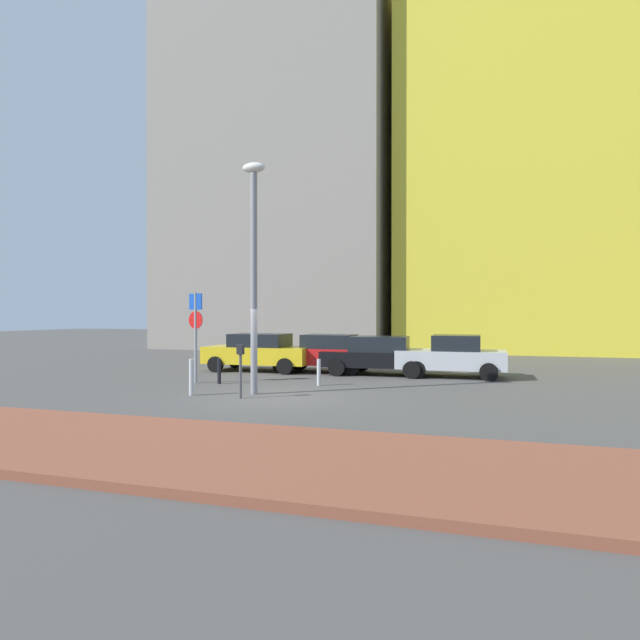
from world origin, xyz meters
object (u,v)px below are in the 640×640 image
street_lamp (254,258)px  traffic_bollard_mid (319,372)px  parking_meter (240,364)px  parked_car_black (379,355)px  parked_car_silver (452,356)px  parking_sign_post (196,326)px  parked_car_red (324,353)px  traffic_bollard_far (192,377)px  traffic_bollard_near (219,371)px  parked_car_yellow (259,352)px

street_lamp → traffic_bollard_mid: 4.46m
parking_meter → traffic_bollard_mid: (1.27, 3.21, -0.53)m
parking_meter → traffic_bollard_mid: bearing=68.4°
parked_car_black → parked_car_silver: 2.75m
parking_sign_post → parking_meter: 4.05m
parked_car_red → parked_car_silver: size_ratio=1.10×
street_lamp → parked_car_silver: bearing=49.6°
traffic_bollard_far → street_lamp: bearing=24.9°
street_lamp → traffic_bollard_far: (-1.62, -0.75, -3.48)m
traffic_bollard_mid → street_lamp: bearing=-117.5°
parked_car_red → traffic_bollard_far: 7.39m
traffic_bollard_mid → traffic_bollard_near: bearing=-170.7°
parking_sign_post → traffic_bollard_mid: 4.52m
parked_car_red → parking_sign_post: 5.72m
parked_car_black → traffic_bollard_near: size_ratio=5.28×
parked_car_silver → parking_sign_post: parking_sign_post is taller
traffic_bollard_near → traffic_bollard_far: size_ratio=0.81×
traffic_bollard_mid → parked_car_yellow: bearing=136.0°
parked_car_yellow → street_lamp: street_lamp is taller
parked_car_black → parking_meter: 7.39m
traffic_bollard_near → traffic_bollard_mid: (3.35, 0.55, 0.01)m
parked_car_yellow → parked_car_black: 5.02m
street_lamp → parked_car_red: bearing=88.5°
parked_car_silver → traffic_bollard_mid: 5.54m
parked_car_black → street_lamp: street_lamp is taller
parking_meter → traffic_bollard_mid: 3.49m
parked_car_red → parked_car_yellow: bearing=-171.1°
parked_car_red → parking_meter: parked_car_red is taller
parking_sign_post → parked_car_yellow: bearing=83.5°
traffic_bollard_near → parked_car_red: bearing=63.5°
parking_sign_post → traffic_bollard_far: size_ratio=2.92×
parked_car_yellow → parked_car_red: (2.67, 0.42, -0.02)m
parking_sign_post → traffic_bollard_far: 3.20m
parked_car_silver → traffic_bollard_far: bearing=-134.8°
parking_meter → parked_car_yellow: bearing=109.9°
traffic_bollard_near → traffic_bollard_mid: bearing=9.3°
traffic_bollard_near → parked_car_silver: bearing=30.5°
traffic_bollard_near → street_lamp: bearing=-40.8°
parked_car_silver → traffic_bollard_near: (-7.37, -4.35, -0.36)m
parked_car_silver → parking_meter: bearing=-127.1°
parking_sign_post → street_lamp: size_ratio=0.45×
parking_sign_post → traffic_bollard_near: size_ratio=3.61×
parked_car_black → parking_sign_post: bearing=-141.8°
parked_car_black → traffic_bollard_far: parked_car_black is taller
parked_car_red → traffic_bollard_near: (-2.29, -4.58, -0.36)m
parked_car_yellow → traffic_bollard_near: bearing=-84.7°
parked_car_yellow → parked_car_red: parked_car_yellow is taller
parked_car_red → traffic_bollard_far: size_ratio=4.13×
parked_car_silver → traffic_bollard_mid: size_ratio=4.55×
parked_car_black → parked_car_red: bearing=172.6°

